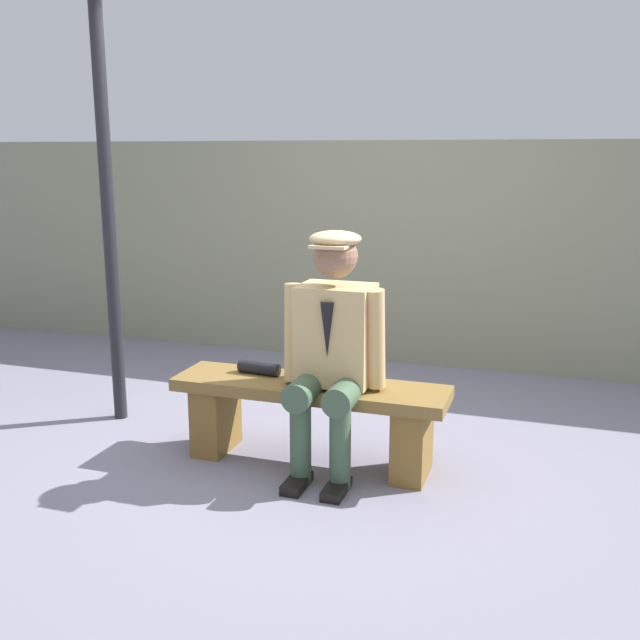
{
  "coord_description": "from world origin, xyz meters",
  "views": [
    {
      "loc": [
        -1.25,
        3.58,
        1.67
      ],
      "look_at": [
        -0.06,
        0.0,
        0.81
      ],
      "focal_mm": 41.29,
      "sensor_mm": 36.0,
      "label": 1
    }
  ],
  "objects_px": {
    "seated_man": "(333,342)",
    "bench": "(310,410)",
    "rolled_magazine": "(259,368)",
    "lamp_post": "(102,110)"
  },
  "relations": [
    {
      "from": "lamp_post",
      "to": "seated_man",
      "type": "bearing_deg",
      "value": 167.57
    },
    {
      "from": "seated_man",
      "to": "lamp_post",
      "type": "bearing_deg",
      "value": -12.43
    },
    {
      "from": "seated_man",
      "to": "lamp_post",
      "type": "xyz_separation_m",
      "value": [
        1.54,
        -0.34,
        1.2
      ]
    },
    {
      "from": "rolled_magazine",
      "to": "bench",
      "type": "bearing_deg",
      "value": 170.32
    },
    {
      "from": "seated_man",
      "to": "lamp_post",
      "type": "height_order",
      "value": "lamp_post"
    },
    {
      "from": "bench",
      "to": "rolled_magazine",
      "type": "relative_size",
      "value": 6.2
    },
    {
      "from": "seated_man",
      "to": "bench",
      "type": "bearing_deg",
      "value": -21.85
    },
    {
      "from": "bench",
      "to": "seated_man",
      "type": "height_order",
      "value": "seated_man"
    },
    {
      "from": "bench",
      "to": "lamp_post",
      "type": "bearing_deg",
      "value": -11.38
    },
    {
      "from": "bench",
      "to": "lamp_post",
      "type": "relative_size",
      "value": 0.53
    }
  ]
}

